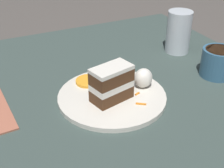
{
  "coord_description": "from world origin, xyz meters",
  "views": [
    {
      "loc": [
        -0.22,
        -0.56,
        0.43
      ],
      "look_at": [
        0.04,
        -0.01,
        0.06
      ],
      "focal_mm": 50.0,
      "sensor_mm": 36.0,
      "label": 1
    }
  ],
  "objects_px": {
    "coffee_mug": "(218,61)",
    "cake_slice": "(112,84)",
    "plate": "(112,97)",
    "orange_garnish": "(88,81)",
    "cream_dollop": "(143,78)",
    "drinking_glass": "(178,35)"
  },
  "relations": [
    {
      "from": "plate",
      "to": "coffee_mug",
      "type": "distance_m",
      "value": 0.3
    },
    {
      "from": "cake_slice",
      "to": "cream_dollop",
      "type": "bearing_deg",
      "value": 86.05
    },
    {
      "from": "plate",
      "to": "orange_garnish",
      "type": "distance_m",
      "value": 0.08
    },
    {
      "from": "cream_dollop",
      "to": "orange_garnish",
      "type": "bearing_deg",
      "value": 145.37
    },
    {
      "from": "cake_slice",
      "to": "cream_dollop",
      "type": "height_order",
      "value": "cake_slice"
    },
    {
      "from": "cream_dollop",
      "to": "orange_garnish",
      "type": "distance_m",
      "value": 0.14
    },
    {
      "from": "cake_slice",
      "to": "cream_dollop",
      "type": "relative_size",
      "value": 2.07
    },
    {
      "from": "cake_slice",
      "to": "drinking_glass",
      "type": "relative_size",
      "value": 0.8
    },
    {
      "from": "cake_slice",
      "to": "drinking_glass",
      "type": "distance_m",
      "value": 0.34
    },
    {
      "from": "cake_slice",
      "to": "cream_dollop",
      "type": "distance_m",
      "value": 0.09
    },
    {
      "from": "cream_dollop",
      "to": "plate",
      "type": "bearing_deg",
      "value": 179.58
    },
    {
      "from": "plate",
      "to": "coffee_mug",
      "type": "bearing_deg",
      "value": -3.24
    },
    {
      "from": "plate",
      "to": "cake_slice",
      "type": "bearing_deg",
      "value": -118.65
    },
    {
      "from": "orange_garnish",
      "to": "drinking_glass",
      "type": "xyz_separation_m",
      "value": [
        0.32,
        0.08,
        0.04
      ]
    },
    {
      "from": "cream_dollop",
      "to": "orange_garnish",
      "type": "xyz_separation_m",
      "value": [
        -0.11,
        0.08,
        -0.02
      ]
    },
    {
      "from": "coffee_mug",
      "to": "cake_slice",
      "type": "bearing_deg",
      "value": 179.9
    },
    {
      "from": "cake_slice",
      "to": "coffee_mug",
      "type": "height_order",
      "value": "cake_slice"
    },
    {
      "from": "plate",
      "to": "drinking_glass",
      "type": "bearing_deg",
      "value": 27.44
    },
    {
      "from": "cake_slice",
      "to": "orange_garnish",
      "type": "bearing_deg",
      "value": 178.63
    },
    {
      "from": "coffee_mug",
      "to": "plate",
      "type": "bearing_deg",
      "value": 176.76
    },
    {
      "from": "plate",
      "to": "cake_slice",
      "type": "height_order",
      "value": "cake_slice"
    },
    {
      "from": "plate",
      "to": "orange_garnish",
      "type": "height_order",
      "value": "orange_garnish"
    }
  ]
}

